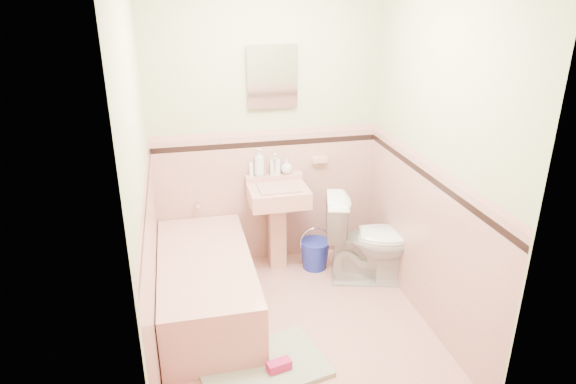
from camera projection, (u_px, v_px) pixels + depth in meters
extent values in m
plane|color=#DA9C8F|center=(295.00, 326.00, 3.87)|extent=(2.20, 2.20, 0.00)
plane|color=beige|center=(266.00, 129.00, 4.39)|extent=(2.50, 0.00, 2.50)
plane|color=beige|center=(351.00, 248.00, 2.41)|extent=(2.50, 0.00, 2.50)
plane|color=beige|center=(141.00, 183.00, 3.20)|extent=(0.00, 2.50, 2.50)
plane|color=beige|center=(434.00, 161.00, 3.60)|extent=(0.00, 2.50, 2.50)
plane|color=#DCA194|center=(268.00, 199.00, 4.63)|extent=(2.00, 0.00, 2.00)
plane|color=#DCA194|center=(344.00, 357.00, 2.66)|extent=(2.00, 0.00, 2.00)
plane|color=#DCA194|center=(154.00, 273.00, 3.44)|extent=(0.00, 2.20, 2.20)
plane|color=#DCA194|center=(423.00, 242.00, 3.85)|extent=(0.00, 2.20, 2.20)
plane|color=black|center=(267.00, 144.00, 4.43)|extent=(2.00, 0.00, 2.00)
plane|color=black|center=(348.00, 270.00, 2.47)|extent=(2.00, 0.00, 2.00)
plane|color=black|center=(146.00, 202.00, 3.25)|extent=(0.00, 2.20, 2.20)
plane|color=black|center=(429.00, 178.00, 3.65)|extent=(0.00, 2.20, 2.20)
plane|color=#DA928A|center=(267.00, 133.00, 4.39)|extent=(2.00, 0.00, 2.00)
plane|color=#DA928A|center=(349.00, 252.00, 2.43)|extent=(2.00, 0.00, 2.00)
plane|color=#DA928A|center=(145.00, 187.00, 3.21)|extent=(0.00, 2.20, 2.20)
plane|color=#DA928A|center=(431.00, 165.00, 3.61)|extent=(0.00, 2.20, 2.20)
cube|color=tan|center=(207.00, 287.00, 3.96)|extent=(0.70, 1.50, 0.45)
cylinder|color=silver|center=(198.00, 203.00, 4.45)|extent=(0.04, 0.12, 0.04)
cylinder|color=silver|center=(275.00, 165.00, 4.43)|extent=(0.02, 0.02, 0.10)
cube|color=white|center=(272.00, 76.00, 4.21)|extent=(0.39, 0.04, 0.48)
cube|color=tan|center=(319.00, 159.00, 4.57)|extent=(0.13, 0.08, 0.04)
imported|color=#B2B2B2|center=(259.00, 162.00, 4.43)|extent=(0.12, 0.12, 0.24)
imported|color=#B2B2B2|center=(275.00, 164.00, 4.47)|extent=(0.10, 0.10, 0.19)
imported|color=#B2B2B2|center=(287.00, 166.00, 4.50)|extent=(0.10, 0.10, 0.13)
cylinder|color=white|center=(251.00, 170.00, 4.44)|extent=(0.04, 0.04, 0.12)
imported|color=white|center=(370.00, 239.00, 4.35)|extent=(0.85, 0.61, 0.78)
cube|color=gray|center=(262.00, 367.00, 3.43)|extent=(0.93, 0.72, 0.03)
cube|color=#BF1E59|center=(279.00, 365.00, 3.38)|extent=(0.18, 0.11, 0.06)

